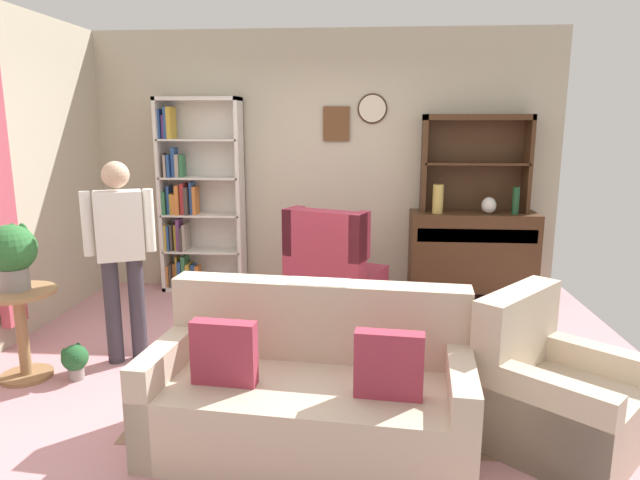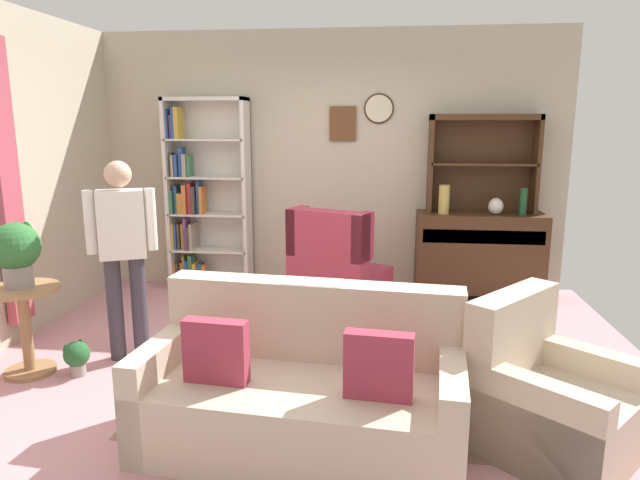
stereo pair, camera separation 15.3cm
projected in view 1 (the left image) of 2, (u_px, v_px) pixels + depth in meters
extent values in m
cube|color=#C68C93|center=(305.00, 367.00, 4.33)|extent=(5.40, 4.60, 0.02)
cube|color=#BCB299|center=(325.00, 163.00, 6.11)|extent=(5.00, 0.06, 2.80)
cylinder|color=beige|center=(372.00, 109.00, 5.91)|extent=(0.28, 0.03, 0.28)
torus|color=#382314|center=(372.00, 109.00, 5.91)|extent=(0.31, 0.02, 0.31)
cube|color=brown|center=(336.00, 124.00, 5.97)|extent=(0.28, 0.03, 0.36)
cube|color=#846651|center=(329.00, 383.00, 4.02)|extent=(2.40, 1.73, 0.01)
cube|color=silver|center=(163.00, 196.00, 6.12)|extent=(0.04, 0.30, 2.10)
cube|color=silver|center=(241.00, 197.00, 6.06)|extent=(0.04, 0.30, 2.10)
cube|color=silver|center=(197.00, 99.00, 5.88)|extent=(0.90, 0.30, 0.04)
cube|color=silver|center=(206.00, 287.00, 6.30)|extent=(0.90, 0.30, 0.04)
cube|color=silver|center=(205.00, 195.00, 6.23)|extent=(0.90, 0.01, 2.10)
cube|color=silver|center=(204.00, 251.00, 6.22)|extent=(0.86, 0.30, 0.02)
cube|color=#CC7233|center=(170.00, 274.00, 6.28)|extent=(0.02, 0.18, 0.23)
cube|color=#3F3833|center=(173.00, 274.00, 6.28)|extent=(0.02, 0.20, 0.24)
cube|color=#CC7233|center=(175.00, 274.00, 6.28)|extent=(0.03, 0.10, 0.24)
cube|color=gold|center=(178.00, 271.00, 6.27)|extent=(0.02, 0.12, 0.33)
cube|color=#284C8C|center=(181.00, 273.00, 6.27)|extent=(0.04, 0.20, 0.28)
cube|color=#337247|center=(186.00, 270.00, 6.26)|extent=(0.04, 0.20, 0.34)
cube|color=gold|center=(190.00, 274.00, 6.27)|extent=(0.04, 0.21, 0.25)
cube|color=#284C8C|center=(194.00, 275.00, 6.26)|extent=(0.04, 0.12, 0.24)
cube|color=#CC7233|center=(198.00, 275.00, 6.26)|extent=(0.04, 0.11, 0.23)
cube|color=silver|center=(203.00, 215.00, 6.13)|extent=(0.86, 0.30, 0.02)
cube|color=gold|center=(168.00, 237.00, 6.20)|extent=(0.02, 0.18, 0.29)
cube|color=#284C8C|center=(170.00, 237.00, 6.19)|extent=(0.02, 0.19, 0.28)
cube|color=#3F3833|center=(173.00, 237.00, 6.19)|extent=(0.02, 0.17, 0.29)
cube|color=gold|center=(177.00, 237.00, 6.19)|extent=(0.03, 0.11, 0.28)
cube|color=#723F7F|center=(180.00, 234.00, 6.18)|extent=(0.04, 0.16, 0.35)
cube|color=#3F3833|center=(183.00, 238.00, 6.19)|extent=(0.03, 0.24, 0.26)
cube|color=gray|center=(186.00, 237.00, 6.18)|extent=(0.03, 0.23, 0.29)
cube|color=silver|center=(201.00, 178.00, 6.05)|extent=(0.86, 0.30, 0.02)
cube|color=#337247|center=(166.00, 202.00, 6.12)|extent=(0.03, 0.22, 0.25)
cube|color=#284C8C|center=(170.00, 200.00, 6.11)|extent=(0.03, 0.14, 0.31)
cube|color=gold|center=(173.00, 204.00, 6.11)|extent=(0.03, 0.16, 0.22)
cube|color=#CC7233|center=(176.00, 204.00, 6.11)|extent=(0.03, 0.22, 0.22)
cube|color=#CC7233|center=(180.00, 199.00, 6.10)|extent=(0.04, 0.23, 0.31)
cube|color=#B22D33|center=(184.00, 199.00, 6.09)|extent=(0.04, 0.18, 0.33)
cube|color=#3F3833|center=(189.00, 200.00, 6.09)|extent=(0.04, 0.24, 0.30)
cube|color=#284C8C|center=(193.00, 198.00, 6.08)|extent=(0.03, 0.15, 0.35)
cube|color=#CC7233|center=(196.00, 200.00, 6.09)|extent=(0.03, 0.18, 0.30)
cube|color=silver|center=(199.00, 140.00, 5.97)|extent=(0.86, 0.30, 0.02)
cube|color=#3F3833|center=(164.00, 165.00, 6.03)|extent=(0.03, 0.10, 0.25)
cube|color=gray|center=(167.00, 166.00, 6.03)|extent=(0.03, 0.22, 0.23)
cube|color=#284C8C|center=(171.00, 166.00, 6.03)|extent=(0.03, 0.21, 0.24)
cube|color=#284C8C|center=(175.00, 162.00, 6.02)|extent=(0.04, 0.14, 0.31)
cube|color=gray|center=(179.00, 166.00, 6.02)|extent=(0.04, 0.18, 0.24)
cube|color=#337247|center=(182.00, 166.00, 6.02)|extent=(0.03, 0.14, 0.24)
cube|color=#284C8C|center=(161.00, 124.00, 5.94)|extent=(0.02, 0.16, 0.31)
cube|color=#723F7F|center=(164.00, 127.00, 5.95)|extent=(0.03, 0.12, 0.25)
cube|color=#284C8C|center=(167.00, 123.00, 5.94)|extent=(0.03, 0.19, 0.33)
cube|color=gold|center=(171.00, 123.00, 5.93)|extent=(0.04, 0.21, 0.33)
cube|color=#422816|center=(472.00, 251.00, 5.91)|extent=(1.30, 0.45, 0.82)
cube|color=#422816|center=(415.00, 296.00, 5.88)|extent=(0.06, 0.06, 0.10)
cube|color=#422816|center=(532.00, 299.00, 5.79)|extent=(0.06, 0.06, 0.10)
cube|color=#422816|center=(412.00, 287.00, 6.23)|extent=(0.06, 0.06, 0.10)
cube|color=#422816|center=(522.00, 289.00, 6.13)|extent=(0.06, 0.06, 0.10)
cube|color=#352012|center=(477.00, 236.00, 5.66)|extent=(1.20, 0.01, 0.14)
cube|color=#422816|center=(424.00, 163.00, 5.85)|extent=(0.04, 0.26, 1.00)
cube|color=#422816|center=(528.00, 164.00, 5.77)|extent=(0.04, 0.26, 1.00)
cube|color=#422816|center=(478.00, 117.00, 5.71)|extent=(1.10, 0.26, 0.06)
cube|color=#422816|center=(475.00, 164.00, 5.81)|extent=(1.06, 0.26, 0.02)
cube|color=#422816|center=(473.00, 163.00, 5.93)|extent=(1.10, 0.01, 1.00)
cylinder|color=tan|center=(438.00, 199.00, 5.75)|extent=(0.11, 0.11, 0.30)
ellipsoid|color=beige|center=(489.00, 205.00, 5.74)|extent=(0.15, 0.15, 0.17)
cylinder|color=#194223|center=(516.00, 201.00, 5.68)|extent=(0.07, 0.07, 0.28)
cube|color=beige|center=(309.00, 414.00, 3.19)|extent=(1.87, 1.02, 0.42)
cube|color=beige|center=(319.00, 320.00, 3.41)|extent=(1.81, 0.37, 0.48)
cube|color=beige|center=(171.00, 388.00, 3.32)|extent=(0.22, 0.86, 0.60)
cube|color=beige|center=(459.00, 412.00, 3.03)|extent=(0.22, 0.86, 0.60)
cube|color=#A33347|center=(224.00, 353.00, 3.07)|extent=(0.37, 0.13, 0.36)
cube|color=#A33347|center=(389.00, 365.00, 2.92)|extent=(0.37, 0.13, 0.36)
cube|color=white|center=(319.00, 282.00, 3.36)|extent=(0.38, 0.21, 0.00)
cube|color=beige|center=(561.00, 415.00, 3.20)|extent=(1.08, 1.08, 0.40)
cube|color=beige|center=(517.00, 329.00, 3.32)|extent=(0.63, 0.69, 0.48)
cube|color=beige|center=(538.00, 423.00, 2.97)|extent=(0.68, 0.62, 0.55)
cube|color=beige|center=(583.00, 386.00, 3.39)|extent=(0.68, 0.62, 0.55)
cube|color=#A33347|center=(337.00, 290.00, 5.54)|extent=(1.03, 1.04, 0.42)
cube|color=#A33347|center=(324.00, 244.00, 5.17)|extent=(0.80, 0.48, 0.63)
cube|color=#A33347|center=(360.00, 237.00, 5.03)|extent=(0.20, 0.30, 0.44)
cube|color=#A33347|center=(294.00, 230.00, 5.33)|extent=(0.20, 0.30, 0.44)
cylinder|color=#997047|center=(17.00, 292.00, 3.99)|extent=(0.52, 0.52, 0.03)
cylinder|color=#997047|center=(23.00, 336.00, 4.06)|extent=(0.08, 0.08, 0.64)
cylinder|color=#997047|center=(27.00, 375.00, 4.12)|extent=(0.36, 0.36, 0.03)
cylinder|color=gray|center=(15.00, 279.00, 3.98)|extent=(0.20, 0.20, 0.16)
sphere|color=#2D6B33|center=(11.00, 249.00, 3.93)|extent=(0.34, 0.34, 0.34)
ellipsoid|color=#2D6B33|center=(24.00, 240.00, 4.04)|extent=(0.10, 0.06, 0.24)
ellipsoid|color=#2D6B33|center=(14.00, 240.00, 4.04)|extent=(0.10, 0.06, 0.24)
cylinder|color=gray|center=(76.00, 373.00, 4.09)|extent=(0.11, 0.11, 0.09)
sphere|color=#235B2D|center=(75.00, 358.00, 4.06)|extent=(0.19, 0.19, 0.19)
ellipsoid|color=#235B2D|center=(65.00, 357.00, 4.02)|extent=(0.06, 0.03, 0.13)
ellipsoid|color=#235B2D|center=(79.00, 351.00, 4.12)|extent=(0.06, 0.03, 0.13)
cylinder|color=#38333D|center=(113.00, 312.00, 4.31)|extent=(0.16, 0.16, 0.82)
cylinder|color=#38333D|center=(138.00, 309.00, 4.37)|extent=(0.16, 0.16, 0.82)
cube|color=silver|center=(119.00, 225.00, 4.20)|extent=(0.39, 0.32, 0.52)
sphere|color=tan|center=(115.00, 175.00, 4.13)|extent=(0.26, 0.26, 0.20)
cylinder|color=silver|center=(87.00, 224.00, 4.13)|extent=(0.11, 0.11, 0.48)
cylinder|color=silver|center=(149.00, 220.00, 4.27)|extent=(0.11, 0.11, 0.48)
cube|color=#422816|center=(349.00, 320.00, 4.15)|extent=(0.80, 0.50, 0.03)
cube|color=#422816|center=(296.00, 357.00, 4.01)|extent=(0.05, 0.05, 0.39)
cube|color=#422816|center=(401.00, 360.00, 3.95)|extent=(0.05, 0.05, 0.39)
cube|color=#422816|center=(303.00, 334.00, 4.44)|extent=(0.05, 0.05, 0.39)
cube|color=#422816|center=(397.00, 337.00, 4.38)|extent=(0.05, 0.05, 0.39)
cube|color=#CC7233|center=(353.00, 320.00, 4.07)|extent=(0.17, 0.16, 0.03)
cube|color=#CC7233|center=(353.00, 317.00, 4.06)|extent=(0.21, 0.16, 0.03)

